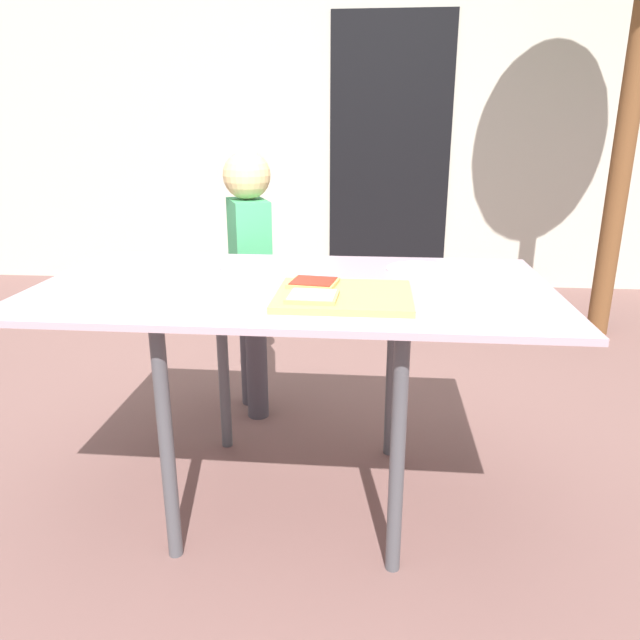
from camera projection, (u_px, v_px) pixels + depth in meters
The scene contains 10 objects.
ground_plane at pixel (297, 496), 2.04m from camera, with size 16.00×16.00×0.00m, color brown.
house_wall_back at pixel (347, 110), 4.53m from camera, with size 8.00×0.20×2.65m, color #BCB7A8.
house_door at pixel (390, 155), 4.50m from camera, with size 0.90×0.02×2.00m, color black.
dining_table at pixel (294, 307), 1.83m from camera, with size 1.55×0.85×0.75m.
cutting_board at pixel (344, 296), 1.65m from camera, with size 0.37×0.32×0.02m, color tan.
pizza_slice_far_left at pixel (313, 283), 1.73m from camera, with size 0.15×0.14×0.01m.
pizza_slice_near_left at pixel (312, 296), 1.59m from camera, with size 0.14×0.13×0.01m.
plate_white_left at pixel (187, 270), 1.97m from camera, with size 0.22×0.22×0.01m, color white.
plate_white_right at pixel (419, 269), 1.97m from camera, with size 0.22×0.22×0.01m, color silver.
child_left at pixel (250, 265), 2.48m from camera, with size 0.22×0.28×1.12m.
Camera 1 is at (0.24, -1.74, 1.21)m, focal length 33.49 mm.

